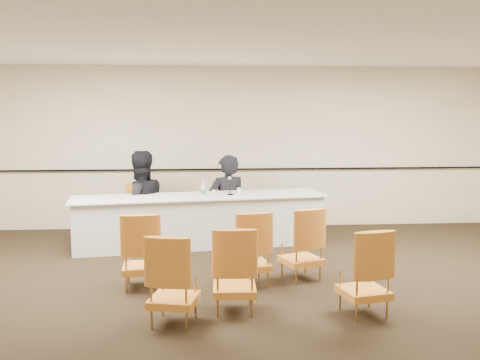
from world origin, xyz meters
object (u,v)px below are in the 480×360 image
object	(u,v)px
aud_chair_back_mid	(234,269)
aud_chair_back_right	(364,271)
water_bottle	(203,189)
drinking_glass	(214,193)
panelist_main_chair	(227,209)
microphone	(230,186)
coffee_cup	(239,191)
aud_chair_front_right	(301,243)
panelist_main	(227,209)
panelist_second_chair	(140,212)
aud_chair_front_left	(142,250)
aud_chair_front_mid	(250,248)
aud_chair_back_left	(174,278)
panelist_second	(140,209)
panel_table	(200,220)

from	to	relation	value
aud_chair_back_mid	aud_chair_back_right	xyz separation A→B (m)	(1.37, -0.20, 0.00)
water_bottle	drinking_glass	distance (m)	0.18
panelist_main_chair	microphone	bearing A→B (deg)	-96.54
coffee_cup	aud_chair_front_right	world-z (taller)	aud_chair_front_right
microphone	drinking_glass	bearing A→B (deg)	-168.40
aud_chair_front_right	microphone	bearing A→B (deg)	92.14
panelist_main_chair	water_bottle	world-z (taller)	water_bottle
panelist_main	drinking_glass	xyz separation A→B (m)	(-0.25, -0.71, 0.40)
panelist_main	panelist_second_chair	size ratio (longest dim) A/B	2.01
aud_chair_front_left	aud_chair_back_mid	xyz separation A→B (m)	(1.09, -0.88, 0.00)
panelist_second_chair	water_bottle	xyz separation A→B (m)	(1.07, -0.50, 0.46)
panelist_main	aud_chair_front_mid	bearing A→B (deg)	76.71
water_bottle	aud_chair_front_left	xyz separation A→B (m)	(-0.77, -2.04, -0.46)
panelist_main	microphone	bearing A→B (deg)	75.06
microphone	aud_chair_back_right	size ratio (longest dim) A/B	0.31
aud_chair_back_left	aud_chair_front_right	bearing A→B (deg)	54.77
coffee_cup	aud_chair_front_right	distance (m)	2.07
aud_chair_back_mid	aud_chair_back_right	bearing A→B (deg)	-6.15
aud_chair_back_mid	aud_chair_back_right	distance (m)	1.39
panelist_main_chair	panelist_second	size ratio (longest dim) A/B	0.48
panel_table	aud_chair_back_left	size ratio (longest dim) A/B	4.29
panelist_second_chair	coffee_cup	size ratio (longest dim) A/B	8.27
panel_table	water_bottle	xyz separation A→B (m)	(0.06, -0.04, 0.52)
microphone	aud_chair_back_left	distance (m)	3.39
panel_table	coffee_cup	world-z (taller)	coffee_cup
panelist_main	panelist_main_chair	distance (m)	0.01
panel_table	coffee_cup	xyz separation A→B (m)	(0.65, 0.02, 0.47)
panel_table	aud_chair_front_mid	xyz separation A→B (m)	(0.62, -2.08, 0.07)
panelist_main	panelist_second	world-z (taller)	panelist_second
panelist_main_chair	panelist_second_chair	xyz separation A→B (m)	(-1.49, -0.21, 0.00)
panelist_main_chair	aud_chair_front_right	size ratio (longest dim) A/B	1.00
panelist_second	aud_chair_back_right	xyz separation A→B (m)	(2.76, -3.63, -0.06)
drinking_glass	coffee_cup	bearing A→B (deg)	9.60
microphone	aud_chair_front_mid	size ratio (longest dim) A/B	0.31
aud_chair_front_left	aud_chair_back_left	size ratio (longest dim) A/B	1.00
drinking_glass	aud_chair_front_mid	size ratio (longest dim) A/B	0.11
aud_chair_front_mid	aud_chair_back_left	world-z (taller)	same
panelist_second	aud_chair_front_left	world-z (taller)	panelist_second
aud_chair_front_mid	aud_chair_back_mid	xyz separation A→B (m)	(-0.25, -0.89, 0.00)
aud_chair_back_mid	aud_chair_front_mid	bearing A→B (deg)	76.50
panel_table	aud_chair_back_left	xyz separation A→B (m)	(-0.27, -3.26, 0.07)
panelist_main_chair	aud_chair_back_right	size ratio (longest dim) A/B	1.00
aud_chair_front_left	aud_chair_front_right	distance (m)	2.03
panelist_second_chair	aud_chair_front_right	bearing A→B (deg)	-53.23
panelist_main_chair	aud_chair_front_mid	distance (m)	2.75
panelist_second	panelist_second_chair	xyz separation A→B (m)	(0.00, 0.00, -0.06)
aud_chair_front_left	aud_chair_front_mid	distance (m)	1.34
panelist_second_chair	coffee_cup	xyz separation A→B (m)	(1.66, -0.44, 0.40)
aud_chair_front_mid	panel_table	bearing A→B (deg)	95.57
panelist_main	aud_chair_back_mid	distance (m)	3.63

